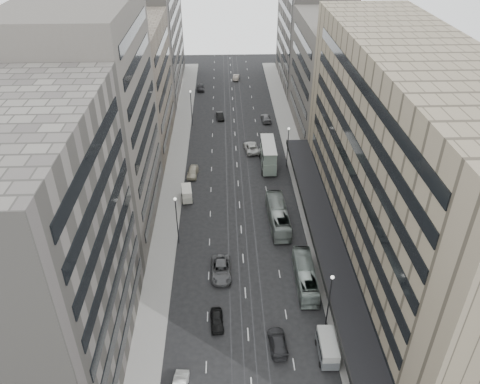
{
  "coord_description": "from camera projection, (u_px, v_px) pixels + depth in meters",
  "views": [
    {
      "loc": [
        -2.44,
        -44.39,
        45.49
      ],
      "look_at": [
        -0.17,
        15.59,
        6.75
      ],
      "focal_mm": 35.0,
      "sensor_mm": 36.0,
      "label": 1
    }
  ],
  "objects": [
    {
      "name": "building_left_d",
      "position": [
        148.0,
        36.0,
        120.07
      ],
      "size": [
        15.0,
        38.0,
        28.0
      ],
      "primitive_type": "cube",
      "color": "slate",
      "rests_on": "ground"
    },
    {
      "name": "sedan_0",
      "position": [
        217.0,
        320.0,
        57.97
      ],
      "size": [
        1.83,
        4.07,
        1.36
      ],
      "primitive_type": "imported",
      "rotation": [
        0.0,
        0.0,
        0.06
      ],
      "color": "black",
      "rests_on": "ground"
    },
    {
      "name": "sedan_5",
      "position": [
        220.0,
        116.0,
        110.5
      ],
      "size": [
        1.98,
        4.44,
        1.42
      ],
      "primitive_type": "imported",
      "rotation": [
        0.0,
        0.0,
        0.12
      ],
      "color": "black",
      "rests_on": "ground"
    },
    {
      "name": "sedan_4",
      "position": [
        193.0,
        172.0,
        88.29
      ],
      "size": [
        2.31,
        4.85,
        1.6
      ],
      "primitive_type": "imported",
      "rotation": [
        0.0,
        0.0,
        -0.09
      ],
      "color": "#BAB29A",
      "rests_on": "ground"
    },
    {
      "name": "sidewalk_right",
      "position": [
        296.0,
        160.0,
        93.85
      ],
      "size": [
        4.0,
        125.0,
        0.15
      ],
      "primitive_type": "cube",
      "color": "gray",
      "rests_on": "ground"
    },
    {
      "name": "bus_far",
      "position": [
        278.0,
        215.0,
        75.06
      ],
      "size": [
        3.09,
        11.69,
        3.23
      ],
      "primitive_type": "imported",
      "rotation": [
        0.0,
        0.0,
        3.17
      ],
      "color": "gray",
      "rests_on": "ground"
    },
    {
      "name": "sedan_2",
      "position": [
        221.0,
        270.0,
        65.49
      ],
      "size": [
        2.88,
        6.05,
        1.67
      ],
      "primitive_type": "imported",
      "rotation": [
        0.0,
        0.0,
        0.02
      ],
      "color": "#4D4D4F",
      "rests_on": "ground"
    },
    {
      "name": "sedan_3",
      "position": [
        278.0,
        342.0,
        55.1
      ],
      "size": [
        2.24,
        5.02,
        1.43
      ],
      "primitive_type": "imported",
      "rotation": [
        0.0,
        0.0,
        3.19
      ],
      "color": "#262629",
      "rests_on": "ground"
    },
    {
      "name": "double_decker",
      "position": [
        268.0,
        154.0,
        90.16
      ],
      "size": [
        2.9,
        9.15,
        4.99
      ],
      "rotation": [
        0.0,
        0.0,
        -0.01
      ],
      "color": "gray",
      "rests_on": "ground"
    },
    {
      "name": "lamp_left_near",
      "position": [
        176.0,
        215.0,
        68.97
      ],
      "size": [
        0.44,
        0.44,
        8.32
      ],
      "color": "#262628",
      "rests_on": "ground"
    },
    {
      "name": "bus_near",
      "position": [
        305.0,
        276.0,
        63.57
      ],
      "size": [
        2.62,
        10.37,
        2.88
      ],
      "primitive_type": "imported",
      "rotation": [
        0.0,
        0.0,
        3.12
      ],
      "color": "gray",
      "rests_on": "ground"
    },
    {
      "name": "sedan_8",
      "position": [
        201.0,
        87.0,
        126.3
      ],
      "size": [
        2.11,
        4.74,
        1.58
      ],
      "primitive_type": "imported",
      "rotation": [
        0.0,
        0.0,
        0.05
      ],
      "color": "#262629",
      "rests_on": "ground"
    },
    {
      "name": "sedan_6",
      "position": [
        251.0,
        147.0,
        96.76
      ],
      "size": [
        3.38,
        6.09,
        1.61
      ],
      "primitive_type": "imported",
      "rotation": [
        0.0,
        0.0,
        3.27
      ],
      "color": "beige",
      "rests_on": "ground"
    },
    {
      "name": "building_left_b",
      "position": [
        93.0,
        123.0,
        68.07
      ],
      "size": [
        15.0,
        26.0,
        34.0
      ],
      "primitive_type": "cube",
      "color": "#545049",
      "rests_on": "ground"
    },
    {
      "name": "building_left_c",
      "position": [
        127.0,
        87.0,
        93.18
      ],
      "size": [
        15.0,
        28.0,
        25.0
      ],
      "primitive_type": "cube",
      "color": "#6E6456",
      "rests_on": "ground"
    },
    {
      "name": "building_left_a",
      "position": [
        35.0,
        255.0,
        46.49
      ],
      "size": [
        15.0,
        28.0,
        30.0
      ],
      "primitive_type": "cube",
      "color": "slate",
      "rests_on": "ground"
    },
    {
      "name": "panel_van",
      "position": [
        187.0,
        193.0,
        81.14
      ],
      "size": [
        2.2,
        3.92,
        2.36
      ],
      "rotation": [
        0.0,
        0.0,
        0.12
      ],
      "color": "beige",
      "rests_on": "ground"
    },
    {
      "name": "sedan_7",
      "position": [
        266.0,
        118.0,
        109.39
      ],
      "size": [
        2.37,
        5.18,
        1.47
      ],
      "primitive_type": "imported",
      "rotation": [
        0.0,
        0.0,
        3.2
      ],
      "color": "slate",
      "rests_on": "ground"
    },
    {
      "name": "building_right_far",
      "position": [
        312.0,
        32.0,
        123.96
      ],
      "size": [
        15.0,
        32.0,
        28.0
      ],
      "primitive_type": "cube",
      "color": "slate",
      "rests_on": "ground"
    },
    {
      "name": "lamp_left_far",
      "position": [
        191.0,
        104.0,
        105.07
      ],
      "size": [
        0.44,
        0.44,
        8.32
      ],
      "color": "#262628",
      "rests_on": "ground"
    },
    {
      "name": "ground",
      "position": [
        246.0,
        298.0,
        62.02
      ],
      "size": [
        220.0,
        220.0,
        0.0
      ],
      "primitive_type": "plane",
      "color": "black",
      "rests_on": "ground"
    },
    {
      "name": "sedan_9",
      "position": [
        236.0,
        77.0,
        133.55
      ],
      "size": [
        2.01,
        4.58,
        1.46
      ],
      "primitive_type": "imported",
      "rotation": [
        0.0,
        0.0,
        3.04
      ],
      "color": "#B2A494",
      "rests_on": "ground"
    },
    {
      "name": "sidewalk_left",
      "position": [
        177.0,
        162.0,
        93.08
      ],
      "size": [
        4.0,
        125.0,
        0.15
      ],
      "primitive_type": "cube",
      "color": "gray",
      "rests_on": "ground"
    },
    {
      "name": "lamp_right_near",
      "position": [
        330.0,
        295.0,
        55.31
      ],
      "size": [
        0.44,
        0.44,
        8.32
      ],
      "color": "#262628",
      "rests_on": "ground"
    },
    {
      "name": "department_store",
      "position": [
        407.0,
        168.0,
        61.31
      ],
      "size": [
        19.2,
        60.0,
        30.0
      ],
      "color": "gray",
      "rests_on": "ground"
    },
    {
      "name": "lamp_right_far",
      "position": [
        288.0,
        143.0,
        88.89
      ],
      "size": [
        0.44,
        0.44,
        8.32
      ],
      "color": "#262628",
      "rests_on": "ground"
    },
    {
      "name": "vw_microbus",
      "position": [
        328.0,
        347.0,
        53.63
      ],
      "size": [
        2.26,
        4.76,
        2.55
      ],
      "rotation": [
        0.0,
        0.0,
        -0.02
      ],
      "color": "#525559",
      "rests_on": "ground"
    },
    {
      "name": "building_right_mid",
      "position": [
        335.0,
        77.0,
        99.86
      ],
      "size": [
        15.0,
        28.0,
        24.0
      ],
      "primitive_type": "cube",
      "color": "#545049",
      "rests_on": "ground"
    }
  ]
}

